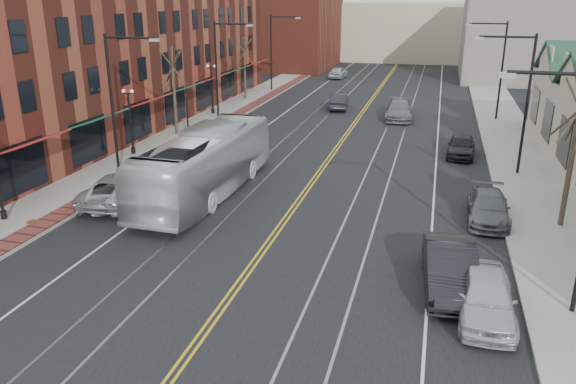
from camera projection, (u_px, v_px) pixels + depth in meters
The scene contains 28 objects.
ground at pixel (179, 367), 16.17m from camera, with size 160.00×160.00×0.00m, color black.
sidewalk_left at pixel (144, 155), 37.30m from camera, with size 4.00×120.00×0.15m, color gray.
sidewalk_right at pixel (531, 185), 31.45m from camera, with size 4.00×120.00×0.15m, color gray.
building_left at pixel (102, 58), 43.59m from camera, with size 10.00×50.00×11.00m, color maroon.
backdrop_left at pixel (285, 18), 81.55m from camera, with size 14.00×18.00×14.00m, color maroon.
backdrop_mid at pixel (402, 31), 92.14m from camera, with size 22.00×14.00×9.00m, color tan.
backdrop_right at pixel (513, 35), 69.93m from camera, with size 12.00×16.00×11.00m, color slate.
streetlight_l_1 at pixel (118, 91), 31.78m from camera, with size 3.33×0.25×8.00m.
streetlight_l_2 at pixel (221, 61), 46.36m from camera, with size 3.33×0.25×8.00m.
streetlight_l_3 at pixel (275, 45), 60.94m from camera, with size 3.33×0.25×8.00m.
streetlight_r_1 at pixel (520, 90), 31.86m from camera, with size 3.33×0.25×8.00m.
streetlight_r_2 at pixel (497, 60), 46.44m from camera, with size 3.33×0.25×8.00m.
lamppost_l_2 at pixel (131, 123), 36.79m from camera, with size 0.84×0.28×4.27m.
lamppost_l_3 at pixel (212, 90), 49.55m from camera, with size 0.84×0.28×4.27m.
tree_left_near at pixel (174, 89), 41.75m from camera, with size 1.78×1.37×6.48m.
tree_left_far at pixel (245, 67), 56.41m from camera, with size 1.66×1.28×6.02m.
tree_right_mid at pixel (573, 149), 24.64m from camera, with size 1.90×1.46×6.93m.
manhole_far at pixel (33, 222), 26.14m from camera, with size 0.60×0.60×0.02m, color #592D19.
traffic_signal at pixel (187, 111), 39.85m from camera, with size 0.18×0.15×3.80m.
transit_bus at pixel (206, 163), 29.60m from camera, with size 2.93×12.52×3.49m, color silver.
parked_suv at pixel (120, 188), 28.74m from camera, with size 2.58×5.60×1.56m, color #AEB3B6.
parked_car_a at pixel (486, 296), 18.48m from camera, with size 1.79×4.46×1.52m, color silver.
parked_car_b at pixel (450, 268), 20.22m from camera, with size 1.76×5.06×1.67m, color black.
parked_car_c at pixel (488, 207), 26.49m from camera, with size 1.85×4.56×1.32m, color #5A5B61.
parked_car_d at pixel (461, 146), 37.09m from camera, with size 1.71×4.26×1.45m, color black.
distant_car_left at pixel (339, 102), 52.53m from camera, with size 1.52×4.37×1.44m, color #222328.
distant_car_right at pixel (399, 110), 48.23m from camera, with size 2.22×5.45×1.58m, color slate.
distant_car_far at pixel (338, 72), 72.08m from camera, with size 1.77×4.41×1.50m, color silver.
Camera 1 is at (6.54, -12.31, 10.14)m, focal length 35.00 mm.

